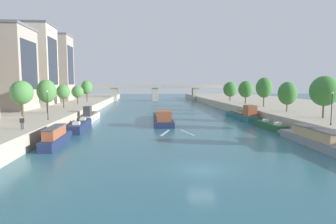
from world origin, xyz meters
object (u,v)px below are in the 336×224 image
object	(u,v)px
moored_boat_left_downstream	(91,116)
lamppost_left_bank	(47,104)
moored_boat_left_near	(81,125)
tree_left_third	(47,91)
bridge_far	(155,91)
barge_midriver	(163,118)
moored_boat_left_far	(56,137)
tree_left_midway	(22,93)
tree_right_distant	(287,93)
tree_right_by_lamp	(230,89)
lamppost_right_bank	(332,107)
tree_left_second	(63,92)
person_on_quay	(22,122)
tree_left_by_lamp	(87,88)
tree_right_midway	(246,89)
tree_right_end_of_row	(324,91)
moored_boat_right_midway	(270,126)
moored_boat_right_far	(313,138)
tree_right_nearest	(264,88)
moored_boat_right_downstream	(243,115)
tree_left_distant	(78,92)

from	to	relation	value
moored_boat_left_downstream	lamppost_left_bank	distance (m)	17.09
moored_boat_left_near	moored_boat_left_downstream	world-z (taller)	moored_boat_left_downstream
tree_left_third	bridge_far	bearing A→B (deg)	72.04
barge_midriver	moored_boat_left_far	distance (m)	26.24
tree_left_midway	tree_left_third	xyz separation A→B (m)	(-0.38, 12.61, -0.11)
moored_boat_left_near	tree_right_distant	xyz separation A→B (m)	(40.62, 6.02, 5.30)
tree_right_by_lamp	lamppost_right_bank	bearing A→B (deg)	-93.23
tree_left_second	person_on_quay	distance (m)	33.82
tree_left_by_lamp	tree_right_midway	world-z (taller)	tree_left_by_lamp
moored_boat_left_far	tree_right_end_of_row	size ratio (longest dim) A/B	1.49
bridge_far	person_on_quay	world-z (taller)	bridge_far
moored_boat_left_far	moored_boat_right_midway	size ratio (longest dim) A/B	1.02
tree_right_end_of_row	moored_boat_right_far	bearing A→B (deg)	-127.28
tree_left_midway	tree_right_midway	size ratio (longest dim) A/B	0.95
tree_left_midway	person_on_quay	bearing A→B (deg)	-68.71
tree_left_second	tree_right_nearest	world-z (taller)	tree_right_nearest
moored_boat_left_near	tree_left_third	size ratio (longest dim) A/B	1.95
moored_boat_right_far	tree_left_midway	size ratio (longest dim) A/B	2.38
moored_boat_left_near	tree_left_second	xyz separation A→B (m)	(-8.08, 19.74, 5.36)
moored_boat_left_near	lamppost_left_bank	bearing A→B (deg)	-137.01
tree_left_third	tree_right_distant	size ratio (longest dim) A/B	1.07
moored_boat_left_far	tree_left_by_lamp	xyz separation A→B (m)	(-6.74, 56.31, 5.72)
moored_boat_left_downstream	tree_right_end_of_row	distance (m)	45.47
barge_midriver	tree_right_distant	distance (m)	26.25
tree_left_second	lamppost_right_bank	distance (m)	55.99
moored_boat_left_far	moored_boat_right_downstream	size ratio (longest dim) A/B	0.66
tree_left_second	tree_left_distant	world-z (taller)	tree_left_second
tree_right_distant	tree_left_midway	bearing A→B (deg)	-166.78
barge_midriver	tree_left_second	bearing A→B (deg)	153.42
moored_boat_left_far	tree_right_nearest	bearing A→B (deg)	37.69
moored_boat_left_far	tree_left_third	distance (m)	22.47
barge_midriver	lamppost_right_bank	xyz separation A→B (m)	(22.14, -21.49, 3.90)
tree_left_second	tree_left_third	bearing A→B (deg)	-89.14
moored_boat_left_far	moored_boat_right_downstream	distance (m)	41.67
lamppost_left_bank	tree_left_second	bearing A→B (deg)	99.31
lamppost_left_bank	bridge_far	world-z (taller)	bridge_far
lamppost_left_bank	moored_boat_right_downstream	bearing A→B (deg)	22.53
tree_left_second	tree_right_nearest	xyz separation A→B (m)	(49.26, -0.79, 0.94)
moored_boat_left_near	moored_boat_right_far	size ratio (longest dim) A/B	0.86
tree_left_distant	bridge_far	xyz separation A→B (m)	(23.85, 50.13, -0.89)
tree_right_midway	lamppost_left_bank	world-z (taller)	tree_right_midway
moored_boat_left_near	tree_right_midway	xyz separation A→B (m)	(40.54, 30.24, 5.68)
moored_boat_right_downstream	tree_right_distant	xyz separation A→B (m)	(7.41, -5.58, 4.99)
tree_left_third	tree_right_end_of_row	xyz separation A→B (m)	(49.01, -12.68, 0.24)
tree_left_by_lamp	lamppost_right_bank	size ratio (longest dim) A/B	1.47
tree_left_third	bridge_far	xyz separation A→B (m)	(24.26, 74.83, -1.72)
tree_right_nearest	person_on_quay	size ratio (longest dim) A/B	4.48
tree_left_second	tree_right_end_of_row	xyz separation A→B (m)	(49.19, -25.09, 0.70)
moored_boat_left_near	tree_left_third	bearing A→B (deg)	137.16
moored_boat_left_far	lamppost_left_bank	bearing A→B (deg)	112.84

